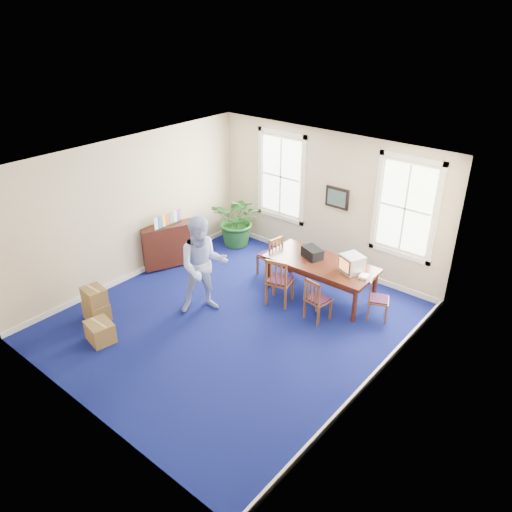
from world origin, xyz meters
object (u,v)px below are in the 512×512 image
Objects in this scene: crt_tv at (352,263)px; potted_plant at (238,220)px; credenza at (170,246)px; conference_table at (320,279)px; cardboard_boxes at (105,304)px; chair_near_left at (280,280)px; man at (203,266)px.

crt_tv is 0.31× the size of potted_plant.
potted_plant is at bearing 98.18° from credenza.
crt_tv is at bearing 3.14° from conference_table.
potted_plant reaches higher than conference_table.
potted_plant is 4.27m from cardboard_boxes.
chair_near_left is 3.02m from credenza.
crt_tv is (0.69, 0.05, 0.58)m from conference_table.
cardboard_boxes is (0.26, -4.25, -0.33)m from potted_plant.
credenza is (-1.98, 0.82, -0.52)m from man.
cardboard_boxes is at bearing 179.88° from man.
chair_near_left is 3.53m from cardboard_boxes.
man is at bearing -114.99° from crt_tv.
credenza is at bearing 107.99° from cardboard_boxes.
man is 1.46× the size of potted_plant.
crt_tv is 0.21× the size of man.
credenza is at bearing 105.76° from man.
chair_near_left is 2.93m from potted_plant.
conference_table is 1.66× the size of potted_plant.
cardboard_boxes is at bearing -111.62° from crt_tv.
conference_table reaches higher than cardboard_boxes.
credenza is at bearing -141.79° from crt_tv.
credenza is 1.97m from potted_plant.
potted_plant is (-1.48, 2.72, -0.32)m from man.
credenza reaches higher than cardboard_boxes.
conference_table is at bearing -13.74° from potted_plant.
credenza is at bearing -9.01° from chair_near_left.
chair_near_left is 0.77× the size of potted_plant.
man is 2.21m from credenza.
man reaches higher than conference_table.
credenza is 0.92× the size of potted_plant.
crt_tv is 0.34× the size of cardboard_boxes.
conference_table is 3.67m from credenza.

